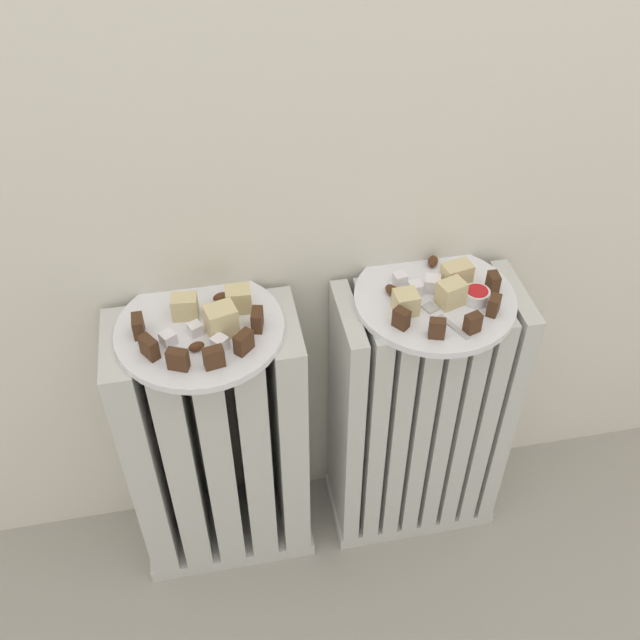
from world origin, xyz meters
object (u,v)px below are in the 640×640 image
object	(u,v)px
plate_right	(435,299)
fork	(443,318)
radiator_right	(418,417)
radiator_left	(218,448)
plate_left	(200,329)
jam_bowl_right	(477,295)

from	to	relation	value
plate_right	fork	world-z (taller)	fork
plate_right	radiator_right	bearing A→B (deg)	90.00
radiator_left	plate_right	world-z (taller)	plate_right
radiator_left	plate_left	world-z (taller)	plate_left
jam_bowl_right	radiator_left	bearing A→B (deg)	176.94
radiator_right	fork	bearing A→B (deg)	-95.06
radiator_right	plate_left	size ratio (longest dim) A/B	2.19
radiator_left	fork	world-z (taller)	fork
jam_bowl_right	fork	world-z (taller)	jam_bowl_right
radiator_right	fork	world-z (taller)	fork
plate_right	jam_bowl_right	bearing A→B (deg)	-21.32
plate_left	fork	distance (m)	0.38
plate_left	jam_bowl_right	world-z (taller)	jam_bowl_right
jam_bowl_right	fork	bearing A→B (deg)	-154.36
fork	plate_left	bearing A→B (deg)	171.69
radiator_left	plate_right	distance (m)	0.48
radiator_right	plate_right	xyz separation A→B (m)	(0.00, -0.00, 0.30)
radiator_left	jam_bowl_right	size ratio (longest dim) A/B	13.63
plate_left	plate_right	distance (m)	0.38
radiator_left	radiator_right	xyz separation A→B (m)	(0.38, 0.00, -0.00)
plate_right	radiator_left	bearing A→B (deg)	180.00
radiator_left	radiator_right	size ratio (longest dim) A/B	1.00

